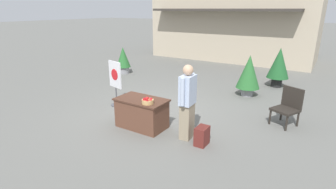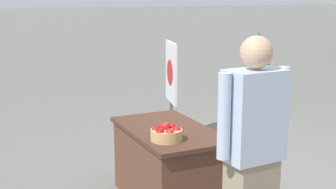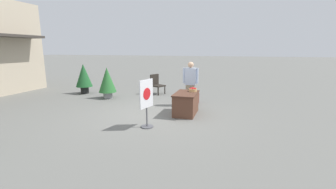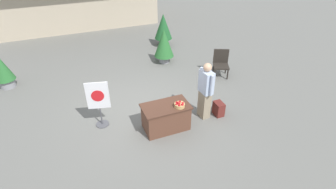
# 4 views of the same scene
# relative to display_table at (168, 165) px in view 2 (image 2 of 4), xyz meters

# --- Properties ---
(ground_plane) EXTENTS (120.00, 120.00, 0.00)m
(ground_plane) POSITION_rel_display_table_xyz_m (-0.33, 1.08, -0.37)
(ground_plane) COLOR slate
(display_table) EXTENTS (1.27, 0.73, 0.74)m
(display_table) POSITION_rel_display_table_xyz_m (0.00, 0.00, 0.00)
(display_table) COLOR brown
(display_table) RESTS_ON ground_plane
(apple_basket) EXTENTS (0.28, 0.28, 0.16)m
(apple_basket) POSITION_rel_display_table_xyz_m (0.32, -0.17, 0.43)
(apple_basket) COLOR tan
(apple_basket) RESTS_ON display_table
(person_visitor) EXTENTS (0.29, 0.61, 1.72)m
(person_visitor) POSITION_rel_display_table_xyz_m (1.23, 0.09, 0.51)
(person_visitor) COLOR gray
(person_visitor) RESTS_ON ground_plane
(poster_board) EXTENTS (0.59, 0.36, 1.38)m
(poster_board) POSITION_rel_display_table_xyz_m (-1.61, 0.80, 0.39)
(poster_board) COLOR #4C4C51
(poster_board) RESTS_ON ground_plane
(potted_plant_near_right) EXTENTS (0.64, 0.64, 1.20)m
(potted_plant_near_right) POSITION_rel_display_table_xyz_m (-4.28, 4.14, 0.28)
(potted_plant_near_right) COLOR gray
(potted_plant_near_right) RESTS_ON ground_plane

